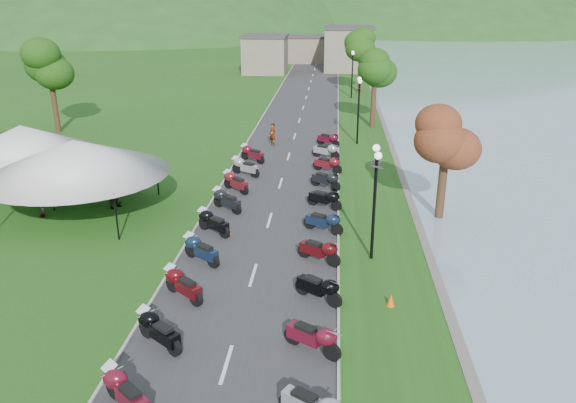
{
  "coord_description": "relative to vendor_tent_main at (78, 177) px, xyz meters",
  "views": [
    {
      "loc": [
        3.18,
        -4.63,
        11.11
      ],
      "look_at": [
        1.01,
        21.42,
        1.3
      ],
      "focal_mm": 35.0,
      "sensor_mm": 36.0,
      "label": 1
    }
  ],
  "objects": [
    {
      "name": "moto_row_right",
      "position": [
        12.8,
        -3.13,
        -1.45
      ],
      "size": [
        2.6,
        38.42,
        1.1
      ],
      "primitive_type": null,
      "color": "#331411",
      "rests_on": "ground"
    },
    {
      "name": "tree_lakeside",
      "position": [
        18.89,
        1.0,
        1.31
      ],
      "size": [
        2.38,
        2.38,
        6.62
      ],
      "primitive_type": null,
      "color": "#255713",
      "rests_on": "ground"
    },
    {
      "name": "pedestrian_b",
      "position": [
        1.11,
        1.62,
        -2.0
      ],
      "size": [
        1.03,
        0.75,
        1.91
      ],
      "primitive_type": "imported",
      "rotation": [
        0.0,
        0.0,
        2.85
      ],
      "color": "slate",
      "rests_on": "ground"
    },
    {
      "name": "pedestrian_c",
      "position": [
        -1.91,
        -0.73,
        -2.0
      ],
      "size": [
        1.15,
        1.13,
        1.76
      ],
      "primitive_type": "imported",
      "rotation": [
        0.0,
        0.0,
        5.52
      ],
      "color": "slate",
      "rests_on": "ground"
    },
    {
      "name": "vendor_tent_main",
      "position": [
        0.0,
        0.0,
        0.0
      ],
      "size": [
        6.36,
        6.36,
        4.0
      ],
      "primitive_type": null,
      "color": "silver",
      "rests_on": "ground"
    },
    {
      "name": "pedestrian_a",
      "position": [
        1.49,
        3.63,
        -2.0
      ],
      "size": [
        0.87,
        0.86,
        1.94
      ],
      "primitive_type": "imported",
      "rotation": [
        0.0,
        0.0,
        0.78
      ],
      "color": "slate",
      "rests_on": "ground"
    },
    {
      "name": "vendor_tent_side",
      "position": [
        -4.48,
        3.0,
        0.0
      ],
      "size": [
        5.59,
        5.59,
        4.0
      ],
      "primitive_type": null,
      "color": "silver",
      "rests_on": "ground"
    },
    {
      "name": "moto_row_left",
      "position": [
        7.64,
        -6.78,
        -1.45
      ],
      "size": [
        2.6,
        36.47,
        1.1
      ],
      "primitive_type": null,
      "color": "#331411",
      "rests_on": "ground"
    },
    {
      "name": "hills_backdrop",
      "position": [
        10.08,
        177.77,
        -2.0
      ],
      "size": [
        360.0,
        120.0,
        76.0
      ],
      "primitive_type": null,
      "color": "#285621",
      "rests_on": "ground"
    },
    {
      "name": "far_building",
      "position": [
        8.08,
        62.77,
        0.5
      ],
      "size": [
        18.0,
        16.0,
        5.0
      ],
      "primitive_type": "cube",
      "color": "gray",
      "rests_on": "ground"
    },
    {
      "name": "road",
      "position": [
        10.08,
        17.77,
        -1.99
      ],
      "size": [
        7.0,
        120.0,
        0.02
      ],
      "primitive_type": "cube",
      "color": "#343436",
      "rests_on": "ground"
    }
  ]
}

